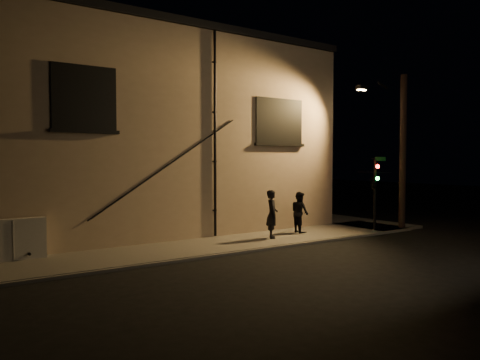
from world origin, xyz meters
TOP-DOWN VIEW (x-y plane):
  - ground at (0.00, 0.00)m, footprint 90.00×90.00m
  - sidewalk at (1.22, 4.39)m, footprint 21.00×16.00m
  - building at (-3.00, 8.99)m, footprint 16.20×12.23m
  - utility_cabinet at (-9.38, 2.70)m, footprint 1.98×0.33m
  - pedestrian_a at (-0.10, 1.34)m, footprint 0.76×0.84m
  - pedestrian_b at (1.78, 1.79)m, footprint 0.81×0.96m
  - traffic_signal at (4.84, 0.32)m, footprint 1.13×1.89m
  - streetlamp_pole at (6.67, 0.33)m, footprint 2.02×1.39m

SIDE VIEW (x-z plane):
  - ground at x=0.00m, z-range 0.00..0.00m
  - sidewalk at x=1.22m, z-range 0.00..0.12m
  - utility_cabinet at x=-9.38m, z-range 0.12..1.42m
  - pedestrian_b at x=1.78m, z-range 0.12..1.89m
  - pedestrian_a at x=-0.10m, z-range 0.12..2.06m
  - traffic_signal at x=4.84m, z-range 0.68..3.96m
  - streetlamp_pole at x=6.67m, z-range 0.22..7.41m
  - building at x=-3.00m, z-range 0.00..8.80m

